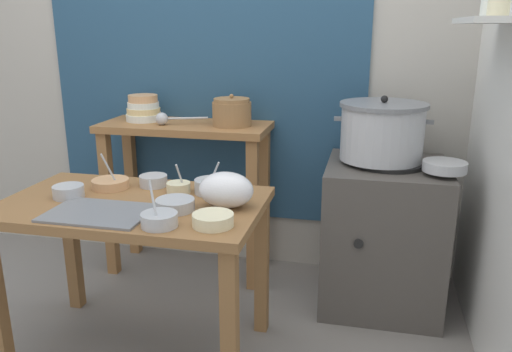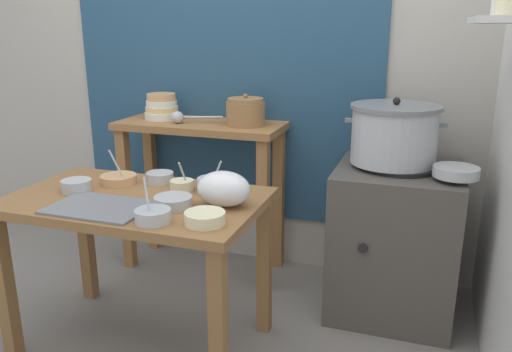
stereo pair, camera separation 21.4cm
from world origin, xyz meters
name	(u,v)px [view 1 (the left image)]	position (x,y,z in m)	size (l,w,h in m)	color
wall_back	(245,49)	(0.08, 1.10, 1.30)	(4.40, 0.12, 2.60)	#B2ADA3
prep_table	(134,226)	(-0.14, 0.01, 0.61)	(1.10, 0.66, 0.72)	olive
back_shelf_table	(186,161)	(-0.20, 0.83, 0.68)	(0.96, 0.40, 0.90)	#9E6B3D
stove_block	(383,234)	(0.92, 0.70, 0.38)	(0.60, 0.61, 0.78)	#4C4742
steamer_pot	(382,131)	(0.88, 0.72, 0.93)	(0.48, 0.43, 0.32)	#B7BABF
clay_pot	(232,112)	(0.07, 0.83, 0.97)	(0.22, 0.22, 0.17)	olive
bowl_stack_enamel	(144,109)	(-0.47, 0.87, 0.97)	(0.21, 0.21, 0.15)	silver
ladle	(164,119)	(-0.30, 0.76, 0.94)	(0.28, 0.13, 0.07)	#B7BABF
serving_tray	(99,213)	(-0.20, -0.16, 0.72)	(0.40, 0.28, 0.01)	slate
plastic_bag	(226,190)	(0.27, 0.03, 0.79)	(0.22, 0.16, 0.15)	white
wide_pan	(445,166)	(1.17, 0.56, 0.80)	(0.20, 0.20, 0.05)	#B7BABF
prep_bowl_0	(110,183)	(-0.32, 0.15, 0.74)	(0.17, 0.17, 0.17)	tan
prep_bowl_1	(159,219)	(0.09, -0.23, 0.75)	(0.14, 0.14, 0.17)	#B7BABF
prep_bowl_2	(213,219)	(0.28, -0.18, 0.75)	(0.15, 0.15, 0.05)	beige
prep_bowl_3	(175,204)	(0.08, -0.06, 0.75)	(0.16, 0.16, 0.05)	#B7BABF
prep_bowl_4	(68,191)	(-0.43, -0.01, 0.75)	(0.13, 0.13, 0.05)	#B7BABF
prep_bowl_5	(153,180)	(-0.14, 0.23, 0.75)	(0.13, 0.13, 0.05)	#B7BABF
prep_bowl_6	(179,187)	(0.01, 0.16, 0.75)	(0.11, 0.11, 0.14)	beige
prep_bowl_7	(211,186)	(0.15, 0.18, 0.75)	(0.14, 0.14, 0.14)	#B7BABF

